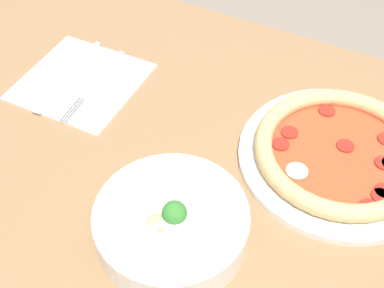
% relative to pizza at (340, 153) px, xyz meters
% --- Properties ---
extents(dining_table, '(1.38, 0.79, 0.72)m').
position_rel_pizza_xyz_m(dining_table, '(0.19, 0.13, -0.12)').
color(dining_table, '#99724C').
rests_on(dining_table, ground_plane).
extents(pizza, '(0.29, 0.29, 0.04)m').
position_rel_pizza_xyz_m(pizza, '(0.00, 0.00, 0.00)').
color(pizza, white).
rests_on(pizza, dining_table).
extents(bowl, '(0.20, 0.20, 0.07)m').
position_rel_pizza_xyz_m(bowl, '(0.16, 0.22, 0.01)').
color(bowl, white).
rests_on(bowl, dining_table).
extents(napkin, '(0.19, 0.19, 0.00)m').
position_rel_pizza_xyz_m(napkin, '(0.44, 0.03, -0.02)').
color(napkin, white).
rests_on(napkin, dining_table).
extents(fork, '(0.02, 0.19, 0.00)m').
position_rel_pizza_xyz_m(fork, '(0.41, 0.02, -0.01)').
color(fork, silver).
rests_on(fork, napkin).
extents(knife, '(0.02, 0.20, 0.01)m').
position_rel_pizza_xyz_m(knife, '(0.46, 0.02, -0.01)').
color(knife, silver).
rests_on(knife, napkin).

